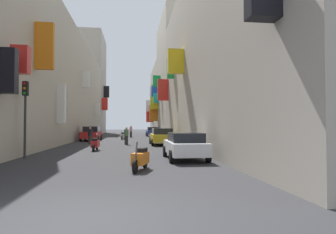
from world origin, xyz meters
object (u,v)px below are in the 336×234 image
Objects in this scene: scooter_white at (123,136)px; pedestrian_near_right at (90,136)px; parked_car_blue at (152,131)px; pedestrian_crossing at (131,132)px; scooter_red at (95,144)px; parked_car_red at (91,133)px; traffic_light_near_corner at (25,106)px; parked_car_yellow at (162,136)px; parked_car_white at (185,145)px; scooter_orange at (141,158)px; pedestrian_near_left at (126,136)px.

pedestrian_near_right reaches higher than scooter_white.
pedestrian_near_right reaches higher than parked_car_blue.
parked_car_blue is at bearing 50.91° from pedestrian_crossing.
parked_car_red is at bearing 99.13° from scooter_red.
parked_car_blue is 1.09× the size of traffic_light_near_corner.
parked_car_yellow is at bearing -91.47° from parked_car_blue.
parked_car_yellow is 1.08× the size of parked_car_white.
pedestrian_crossing is at bearing 91.07° from scooter_orange.
scooter_white is at bearing 93.43° from scooter_orange.
scooter_white is at bearing 70.73° from pedestrian_near_right.
scooter_white is 23.55m from scooter_orange.
scooter_red is at bearing -109.15° from pedestrian_near_left.
scooter_white is 1.20× the size of pedestrian_near_left.
pedestrian_near_left is at bearing -91.23° from pedestrian_crossing.
parked_car_yellow is 1.09× the size of traffic_light_near_corner.
parked_car_white is 2.50× the size of pedestrian_crossing.
traffic_light_near_corner is at bearing 142.51° from scooter_orange.
traffic_light_near_corner is (-8.19, 1.31, 2.03)m from parked_car_white.
scooter_red is 0.48× the size of traffic_light_near_corner.
pedestrian_near_left is at bearing -86.48° from scooter_white.
scooter_orange is at bearing -75.16° from pedestrian_near_right.
pedestrian_near_right is (-3.30, 1.24, 0.00)m from pedestrian_near_left.
parked_car_white is at bearing -68.39° from parked_car_red.
pedestrian_crossing reaches higher than scooter_orange.
pedestrian_crossing is 1.05× the size of pedestrian_near_right.
pedestrian_crossing is 1.05× the size of pedestrian_near_left.
parked_car_blue is 2.36× the size of scooter_white.
traffic_light_near_corner is (-5.01, -9.94, 1.98)m from pedestrian_near_left.
pedestrian_near_right reaches higher than pedestrian_near_left.
parked_car_blue is at bearing 68.38° from pedestrian_near_right.
parked_car_white is (0.11, -10.60, -0.04)m from parked_car_yellow.
traffic_light_near_corner reaches higher than scooter_orange.
parked_car_yellow reaches higher than parked_car_white.
parked_car_red is 10.28m from parked_car_yellow.
parked_car_yellow is 2.45× the size of scooter_orange.
scooter_white is 5.56m from pedestrian_crossing.
pedestrian_crossing reaches higher than pedestrian_near_left.
traffic_light_near_corner is at bearing -106.74° from parked_car_blue.
pedestrian_crossing is (-2.87, 25.82, 0.08)m from parked_car_white.
scooter_red is 14.82m from scooter_white.
scooter_red is at bearing -96.43° from pedestrian_crossing.
parked_car_yellow is at bearing -79.71° from pedestrian_crossing.
parked_car_white is 2.18× the size of scooter_white.
pedestrian_crossing is (4.29, 7.74, 0.00)m from parked_car_red.
parked_car_white reaches higher than scooter_white.
traffic_light_near_corner reaches higher than pedestrian_near_right.
pedestrian_near_right is at bearing 81.33° from traffic_light_near_corner.
parked_car_red is 2.36× the size of scooter_orange.
pedestrian_crossing is at bearing 96.34° from parked_car_white.
pedestrian_near_right is 11.48m from traffic_light_near_corner.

